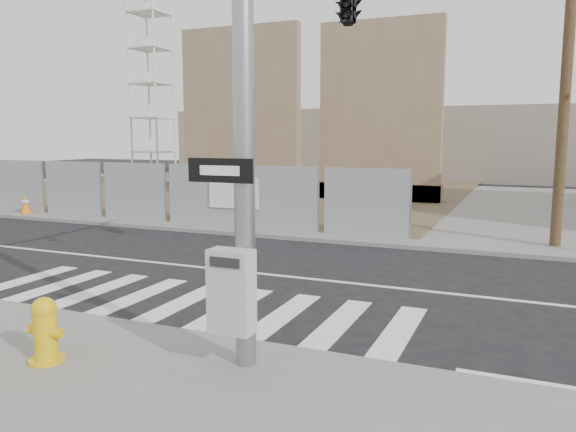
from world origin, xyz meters
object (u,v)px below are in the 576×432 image
at_px(fire_hydrant, 45,330).
at_px(traffic_cone_b, 25,204).
at_px(crane_tower, 150,33).
at_px(signal_pole, 321,28).
at_px(traffic_cone_d, 276,215).
at_px(traffic_cone_c, 163,211).

xyz_separation_m(fire_hydrant, traffic_cone_b, (-11.87, 10.35, -0.07)).
bearing_deg(crane_tower, signal_pole, -47.43).
xyz_separation_m(traffic_cone_b, traffic_cone_d, (10.05, 0.90, 0.02)).
relative_size(traffic_cone_b, traffic_cone_c, 1.08).
distance_m(traffic_cone_b, traffic_cone_c, 5.88).
bearing_deg(traffic_cone_c, traffic_cone_d, 3.40).
bearing_deg(traffic_cone_c, traffic_cone_b, -173.61).
bearing_deg(signal_pole, traffic_cone_b, 155.15).
height_order(crane_tower, traffic_cone_d, crane_tower).
relative_size(fire_hydrant, traffic_cone_b, 1.17).
xyz_separation_m(crane_tower, fire_hydrant, (15.08, -22.78, -8.48)).
relative_size(traffic_cone_c, traffic_cone_d, 0.88).
height_order(traffic_cone_b, traffic_cone_d, traffic_cone_d).
height_order(fire_hydrant, traffic_cone_d, fire_hydrant).
relative_size(crane_tower, fire_hydrant, 20.97).
height_order(crane_tower, traffic_cone_c, crane_tower).
xyz_separation_m(signal_pole, crane_tower, (-17.49, 19.05, 4.24)).
relative_size(crane_tower, traffic_cone_c, 26.71).
bearing_deg(crane_tower, traffic_cone_b, -75.53).
bearing_deg(signal_pole, traffic_cone_d, 119.43).
bearing_deg(fire_hydrant, traffic_cone_c, 104.00).
relative_size(signal_pole, fire_hydrant, 8.09).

